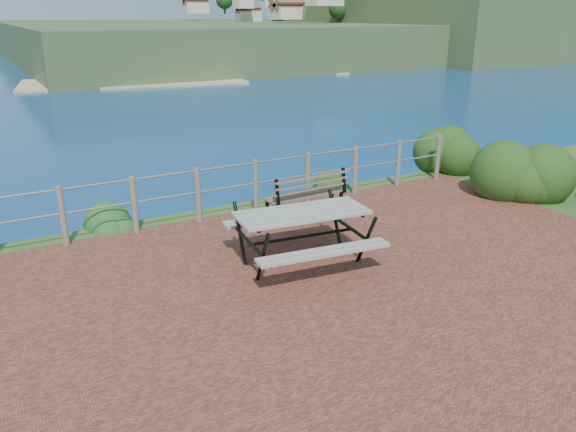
# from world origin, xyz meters

# --- Properties ---
(ground) EXTENTS (10.00, 7.00, 0.12)m
(ground) POSITION_xyz_m (0.00, 0.00, 0.00)
(ground) COLOR brown
(ground) RESTS_ON ground
(safety_railing) EXTENTS (9.40, 0.10, 1.00)m
(safety_railing) POSITION_xyz_m (0.00, 3.35, 0.57)
(safety_railing) COLOR #6B5B4C
(safety_railing) RESTS_ON ground
(distant_bay) EXTENTS (290.00, 232.36, 24.00)m
(distant_bay) POSITION_xyz_m (173.07, 202.61, -1.52)
(distant_bay) COLOR #3B5329
(distant_bay) RESTS_ON ground
(picnic_table) EXTENTS (2.03, 1.69, 0.82)m
(picnic_table) POSITION_xyz_m (-0.45, 0.89, 0.53)
(picnic_table) COLOR gray
(picnic_table) RESTS_ON ground
(park_bench) EXTENTS (1.58, 0.46, 0.88)m
(park_bench) POSITION_xyz_m (0.65, 2.62, 0.58)
(park_bench) COLOR brown
(park_bench) RESTS_ON ground
(shrub_right_front) EXTENTS (1.45, 1.45, 2.05)m
(shrub_right_front) POSITION_xyz_m (5.35, 1.61, 0.00)
(shrub_right_front) COLOR #163D12
(shrub_right_front) RESTS_ON ground
(shrub_right_edge) EXTENTS (1.24, 1.24, 1.77)m
(shrub_right_edge) POSITION_xyz_m (5.16, 3.68, 0.00)
(shrub_right_edge) COLOR #163D12
(shrub_right_edge) RESTS_ON ground
(shrub_lip_west) EXTENTS (0.85, 0.85, 0.62)m
(shrub_lip_west) POSITION_xyz_m (-2.63, 3.97, 0.00)
(shrub_lip_west) COLOR #1E5120
(shrub_lip_west) RESTS_ON ground
(shrub_lip_east) EXTENTS (0.75, 0.75, 0.48)m
(shrub_lip_east) POSITION_xyz_m (2.04, 4.04, 0.00)
(shrub_lip_east) COLOR #163D12
(shrub_lip_east) RESTS_ON ground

